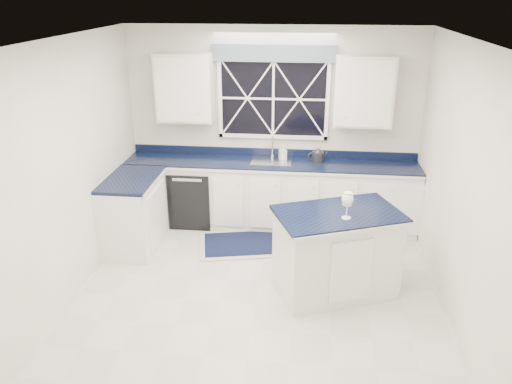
# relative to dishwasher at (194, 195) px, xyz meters

# --- Properties ---
(ground) EXTENTS (4.50, 4.50, 0.00)m
(ground) POSITION_rel_dishwasher_xyz_m (1.10, -1.95, -0.41)
(ground) COLOR beige
(ground) RESTS_ON ground
(back_wall) EXTENTS (4.00, 0.10, 2.70)m
(back_wall) POSITION_rel_dishwasher_xyz_m (1.10, 0.30, 0.94)
(back_wall) COLOR white
(back_wall) RESTS_ON ground
(base_cabinets) EXTENTS (3.99, 1.60, 0.90)m
(base_cabinets) POSITION_rel_dishwasher_xyz_m (0.77, -0.17, 0.04)
(base_cabinets) COLOR silver
(base_cabinets) RESTS_ON ground
(countertop) EXTENTS (3.98, 0.64, 0.04)m
(countertop) POSITION_rel_dishwasher_xyz_m (1.10, 0.00, 0.51)
(countertop) COLOR black
(countertop) RESTS_ON base_cabinets
(dishwasher) EXTENTS (0.60, 0.58, 0.82)m
(dishwasher) POSITION_rel_dishwasher_xyz_m (0.00, 0.00, 0.00)
(dishwasher) COLOR black
(dishwasher) RESTS_ON ground
(window) EXTENTS (1.65, 0.09, 1.26)m
(window) POSITION_rel_dishwasher_xyz_m (1.10, 0.25, 1.42)
(window) COLOR black
(window) RESTS_ON ground
(upper_cabinets) EXTENTS (3.10, 0.34, 0.90)m
(upper_cabinets) POSITION_rel_dishwasher_xyz_m (1.10, 0.13, 1.49)
(upper_cabinets) COLOR silver
(upper_cabinets) RESTS_ON ground
(faucet) EXTENTS (0.05, 0.20, 0.30)m
(faucet) POSITION_rel_dishwasher_xyz_m (1.10, 0.19, 0.69)
(faucet) COLOR #B5B5B8
(faucet) RESTS_ON countertop
(island) EXTENTS (1.48, 1.20, 0.96)m
(island) POSITION_rel_dishwasher_xyz_m (1.94, -1.60, 0.07)
(island) COLOR silver
(island) RESTS_ON ground
(rug) EXTENTS (1.45, 1.06, 0.02)m
(rug) POSITION_rel_dishwasher_xyz_m (0.87, -0.63, -0.40)
(rug) COLOR #A8A8A3
(rug) RESTS_ON ground
(kettle) EXTENTS (0.27, 0.20, 0.19)m
(kettle) POSITION_rel_dishwasher_xyz_m (1.73, 0.09, 0.62)
(kettle) COLOR #2A2A2C
(kettle) RESTS_ON countertop
(wine_glass) EXTENTS (0.12, 0.12, 0.29)m
(wine_glass) POSITION_rel_dishwasher_xyz_m (2.00, -1.74, 0.75)
(wine_glass) COLOR white
(wine_glass) RESTS_ON island
(soap_bottle) EXTENTS (0.12, 0.12, 0.20)m
(soap_bottle) POSITION_rel_dishwasher_xyz_m (1.25, 0.14, 0.63)
(soap_bottle) COLOR silver
(soap_bottle) RESTS_ON countertop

